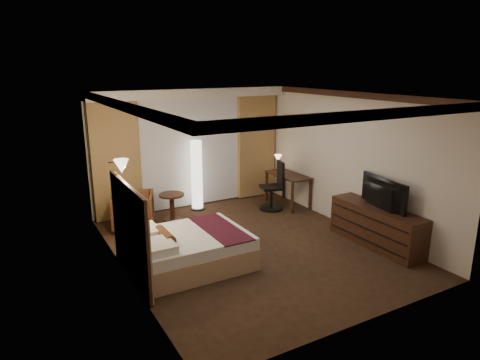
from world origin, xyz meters
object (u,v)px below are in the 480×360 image
side_table (172,207)px  television (379,190)px  floor_lamp (197,175)px  desk (288,190)px  office_chair (271,186)px  dresser (376,226)px  armchair (133,209)px  bed (189,250)px

side_table → television: (2.73, -3.05, 0.77)m
floor_lamp → desk: bearing=-21.8°
office_chair → floor_lamp: bearing=166.7°
dresser → armchair: bearing=140.2°
bed → television: 3.45m
side_table → armchair: bearing=-176.4°
armchair → dresser: 4.68m
bed → television: size_ratio=1.61×
side_table → office_chair: (2.22, -0.42, 0.27)m
bed → desk: size_ratio=1.61×
office_chair → desk: bearing=22.3°
office_chair → side_table: bearing=-174.4°
dresser → bed: bearing=164.4°
bed → dresser: dresser is taller
bed → armchair: bearing=98.9°
desk → bed: bearing=-151.3°
desk → office_chair: (-0.49, -0.05, 0.18)m
desk → dresser: desk is taller
bed → floor_lamp: floor_lamp is taller
office_chair → television: 2.72m
side_table → desk: 2.73m
floor_lamp → television: size_ratio=1.38×
side_table → desk: (2.71, -0.37, 0.08)m
desk → armchair: bearing=174.8°
television → armchair: bearing=58.8°
armchair → office_chair: bearing=13.7°
bed → desk: 3.67m
armchair → television: size_ratio=0.70×
armchair → dresser: (3.59, -2.99, -0.04)m
desk → side_table: bearing=172.1°
desk → television: size_ratio=1.00×
armchair → floor_lamp: size_ratio=0.50×
desk → office_chair: size_ratio=1.03×
floor_lamp → television: 3.98m
floor_lamp → office_chair: bearing=-29.7°
desk → dresser: 2.67m
bed → side_table: side_table is taller
office_chair → dresser: size_ratio=0.59×
bed → television: (3.24, -0.91, 0.79)m
side_table → dresser: (2.76, -3.05, 0.08)m
bed → dresser: size_ratio=0.98×
dresser → office_chair: bearing=101.6°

